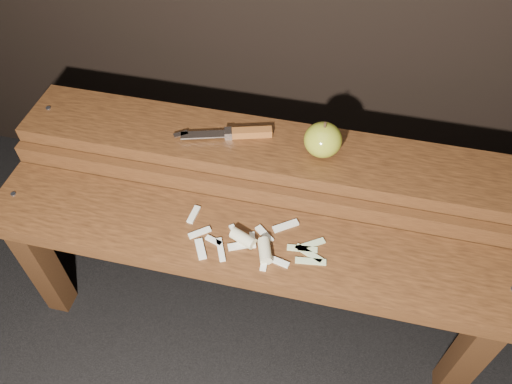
% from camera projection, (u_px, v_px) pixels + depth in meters
% --- Properties ---
extents(ground, '(60.00, 60.00, 0.00)m').
position_uv_depth(ground, '(251.00, 308.00, 1.44)').
color(ground, black).
extents(bench_front_tier, '(1.20, 0.20, 0.42)m').
position_uv_depth(bench_front_tier, '(244.00, 259.00, 1.13)').
color(bench_front_tier, '#371E0D').
rests_on(bench_front_tier, ground).
extents(bench_rear_tier, '(1.20, 0.21, 0.50)m').
position_uv_depth(bench_rear_tier, '(266.00, 170.00, 1.23)').
color(bench_rear_tier, '#371E0D').
rests_on(bench_rear_tier, ground).
extents(apple, '(0.09, 0.09, 0.09)m').
position_uv_depth(apple, '(323.00, 140.00, 1.12)').
color(apple, olive).
rests_on(apple, bench_rear_tier).
extents(knife, '(0.23, 0.08, 0.02)m').
position_uv_depth(knife, '(239.00, 133.00, 1.18)').
color(knife, brown).
rests_on(knife, bench_rear_tier).
extents(apple_scraps, '(0.32, 0.15, 0.03)m').
position_uv_depth(apple_scraps, '(254.00, 244.00, 1.07)').
color(apple_scraps, beige).
rests_on(apple_scraps, bench_front_tier).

